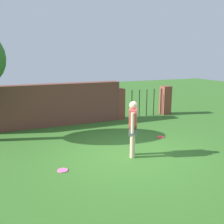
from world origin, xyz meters
The scene contains 6 objects.
ground_plane centered at (0.00, 0.00, 0.00)m, with size 40.00×40.00×0.00m, color #336623.
brick_wall centered at (-1.50, 4.12, 0.87)m, with size 5.80×0.50×1.74m, color brown.
person centered at (-0.01, -0.14, 0.90)m, with size 0.37×0.48×1.62m.
fence_gate centered at (2.77, 4.12, 0.70)m, with size 2.99×0.44×1.40m.
frisbee_pink centered at (-2.09, -0.31, 0.01)m, with size 0.27×0.27×0.02m, color pink.
frisbee_red centered at (1.73, 1.02, 0.01)m, with size 0.27×0.27×0.02m, color red.
Camera 1 is at (-3.26, -6.26, 2.84)m, focal length 40.49 mm.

